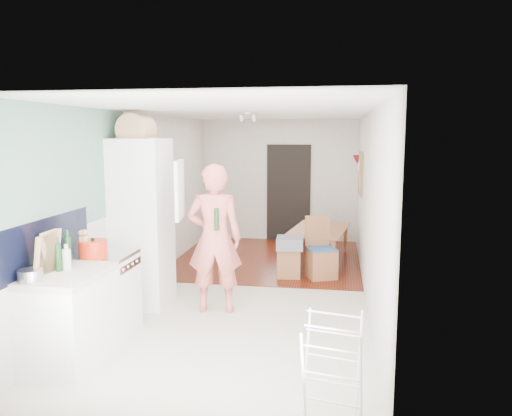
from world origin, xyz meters
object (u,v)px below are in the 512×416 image
(dining_table, at_px, (320,248))
(drying_rack, at_px, (332,372))
(person, at_px, (214,225))
(stool, at_px, (289,263))
(dining_chair, at_px, (321,248))

(dining_table, distance_m, drying_rack, 5.00)
(person, xyz_separation_m, drying_rack, (1.48, -2.28, -0.67))
(person, relative_size, drying_rack, 2.61)
(person, relative_size, dining_table, 1.58)
(person, relative_size, stool, 4.73)
(stool, bearing_deg, person, -115.23)
(dining_chair, xyz_separation_m, drying_rack, (0.21, -3.93, -0.06))
(dining_table, relative_size, stool, 3.00)
(person, bearing_deg, drying_rack, 114.25)
(drying_rack, bearing_deg, stool, 112.66)
(person, height_order, drying_rack, person)
(dining_chair, xyz_separation_m, stool, (-0.50, -0.03, -0.25))
(person, relative_size, dining_chair, 2.29)
(dining_table, bearing_deg, stool, 165.75)
(drying_rack, bearing_deg, dining_table, 105.34)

